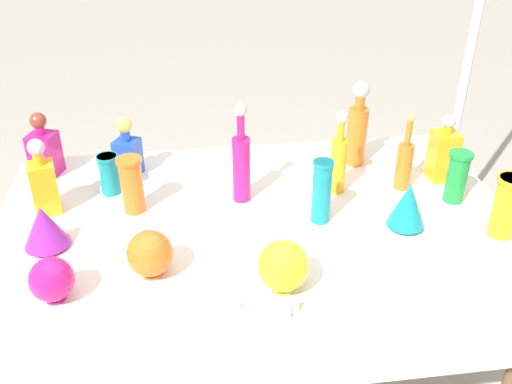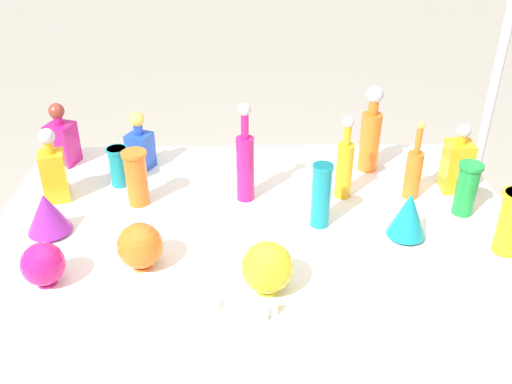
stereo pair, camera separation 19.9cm
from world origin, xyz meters
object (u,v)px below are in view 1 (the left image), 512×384
object	(u,v)px
tall_bottle_0	(357,128)
canopy_pole	(461,97)
tall_bottle_1	(241,163)
slender_vase_3	(457,175)
tall_bottle_3	(404,163)
square_decanter_1	(127,151)
round_bowl_0	(150,254)
cardboard_box_behind_left	(234,200)
slender_vase_1	(132,183)
fluted_vase_0	(408,205)
round_bowl_2	(52,279)
fluted_vase_1	(44,226)
cardboard_box_behind_right	(285,211)
round_bowl_1	(283,266)
slender_vase_0	(507,205)
square_decanter_0	(44,150)
slender_vase_2	(322,190)
tall_bottle_2	(338,160)
square_decanter_3	(44,182)
slender_vase_4	(109,173)

from	to	relation	value
tall_bottle_0	canopy_pole	bearing A→B (deg)	30.81
tall_bottle_1	slender_vase_3	distance (m)	0.79
tall_bottle_3	square_decanter_1	distance (m)	1.08
round_bowl_0	cardboard_box_behind_left	distance (m)	1.59
square_decanter_1	slender_vase_1	world-z (taller)	square_decanter_1
fluted_vase_0	cardboard_box_behind_left	size ratio (longest dim) A/B	0.38
canopy_pole	slender_vase_1	bearing A→B (deg)	-157.62
tall_bottle_3	round_bowl_2	world-z (taller)	tall_bottle_3
tall_bottle_0	fluted_vase_1	world-z (taller)	tall_bottle_0
cardboard_box_behind_right	tall_bottle_0	bearing A→B (deg)	-74.98
round_bowl_1	tall_bottle_0	bearing A→B (deg)	59.85
tall_bottle_1	round_bowl_1	distance (m)	0.54
tall_bottle_3	tall_bottle_1	bearing A→B (deg)	-179.76
slender_vase_0	fluted_vase_1	world-z (taller)	slender_vase_0
square_decanter_0	slender_vase_2	distance (m)	1.12
tall_bottle_2	tall_bottle_3	size ratio (longest dim) A/B	1.06
tall_bottle_2	fluted_vase_1	xyz separation A→B (m)	(-1.04, -0.23, -0.05)
slender_vase_0	slender_vase_3	xyz separation A→B (m)	(-0.06, 0.23, -0.01)
square_decanter_3	slender_vase_0	size ratio (longest dim) A/B	1.31
fluted_vase_1	cardboard_box_behind_right	distance (m)	1.62
slender_vase_4	cardboard_box_behind_right	xyz separation A→B (m)	(0.83, 0.73, -0.71)
square_decanter_1	slender_vase_2	world-z (taller)	square_decanter_1
fluted_vase_1	cardboard_box_behind_left	xyz separation A→B (m)	(0.73, 1.20, -0.68)
round_bowl_0	cardboard_box_behind_right	bearing A→B (deg)	62.19
tall_bottle_0	round_bowl_2	size ratio (longest dim) A/B	2.57
square_decanter_0	round_bowl_2	world-z (taller)	square_decanter_0
slender_vase_2	canopy_pole	bearing A→B (deg)	41.92
tall_bottle_0	cardboard_box_behind_right	xyz separation A→B (m)	(-0.17, 0.62, -0.78)
slender_vase_4	cardboard_box_behind_right	size ratio (longest dim) A/B	0.32
square_decanter_0	fluted_vase_0	world-z (taller)	square_decanter_0
square_decanter_1	cardboard_box_behind_left	size ratio (longest dim) A/B	0.55
round_bowl_0	square_decanter_3	bearing A→B (deg)	132.11
square_decanter_0	tall_bottle_2	bearing A→B (deg)	-14.53
slender_vase_2	slender_vase_1	bearing A→B (deg)	166.72
tall_bottle_3	cardboard_box_behind_left	xyz separation A→B (m)	(-0.57, 0.98, -0.71)
tall_bottle_2	square_decanter_0	bearing A→B (deg)	165.47
slender_vase_2	slender_vase_4	world-z (taller)	slender_vase_2
slender_vase_2	round_bowl_1	distance (m)	0.40
round_bowl_0	cardboard_box_behind_right	size ratio (longest dim) A/B	0.31
slender_vase_0	round_bowl_1	xyz separation A→B (m)	(-0.79, -0.18, -0.03)
tall_bottle_1	square_decanter_0	world-z (taller)	tall_bottle_1
slender_vase_0	slender_vase_4	distance (m)	1.42
cardboard_box_behind_right	slender_vase_1	bearing A→B (deg)	-129.95
fluted_vase_0	square_decanter_3	bearing A→B (deg)	167.66
slender_vase_1	cardboard_box_behind_right	world-z (taller)	slender_vase_1
square_decanter_1	canopy_pole	world-z (taller)	canopy_pole
round_bowl_0	round_bowl_1	xyz separation A→B (m)	(0.39, -0.12, 0.01)
tall_bottle_3	tall_bottle_0	bearing A→B (deg)	118.51
square_decanter_3	round_bowl_2	size ratio (longest dim) A/B	2.07
tall_bottle_1	square_decanter_0	size ratio (longest dim) A/B	1.44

